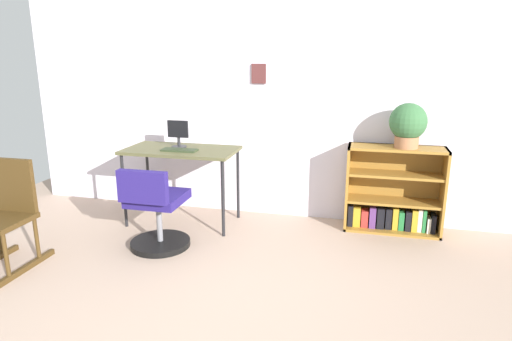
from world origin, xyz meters
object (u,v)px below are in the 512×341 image
(desk, at_px, (181,155))
(bookshelf_low, at_px, (393,195))
(keyboard, at_px, (179,150))
(potted_plant_on_shelf, at_px, (408,124))
(office_chair, at_px, (156,213))
(rocking_chair, at_px, (5,213))
(monitor, at_px, (178,134))

(desk, bearing_deg, bookshelf_low, 8.47)
(keyboard, xyz_separation_m, bookshelf_low, (1.99, 0.40, -0.41))
(desk, bearing_deg, potted_plant_on_shelf, 6.75)
(desk, bearing_deg, office_chair, -87.61)
(rocking_chair, relative_size, potted_plant_on_shelf, 2.10)
(office_chair, bearing_deg, desk, 92.39)
(desk, height_order, bookshelf_low, bookshelf_low)
(desk, relative_size, monitor, 4.06)
(keyboard, bearing_deg, potted_plant_on_shelf, 9.49)
(office_chair, height_order, bookshelf_low, bookshelf_low)
(rocking_chair, bearing_deg, office_chair, 29.18)
(desk, height_order, monitor, monitor)
(keyboard, relative_size, bookshelf_low, 0.38)
(desk, bearing_deg, monitor, 129.66)
(keyboard, height_order, office_chair, keyboard)
(desk, distance_m, potted_plant_on_shelf, 2.13)
(monitor, bearing_deg, bookshelf_low, 6.87)
(desk, distance_m, rocking_chair, 1.57)
(potted_plant_on_shelf, bearing_deg, bookshelf_low, 144.20)
(potted_plant_on_shelf, bearing_deg, monitor, -174.77)
(monitor, height_order, office_chair, monitor)
(rocking_chair, bearing_deg, keyboard, 47.81)
(keyboard, bearing_deg, rocking_chair, -132.19)
(keyboard, distance_m, office_chair, 0.70)
(rocking_chair, bearing_deg, monitor, 53.42)
(desk, xyz_separation_m, office_chair, (0.03, -0.64, -0.37))
(monitor, bearing_deg, keyboard, -64.82)
(office_chair, xyz_separation_m, bookshelf_low, (1.99, 0.94, 0.02))
(keyboard, xyz_separation_m, office_chair, (-0.00, -0.54, -0.44))
(potted_plant_on_shelf, bearing_deg, keyboard, -170.51)
(monitor, height_order, keyboard, monitor)
(monitor, distance_m, office_chair, 0.90)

